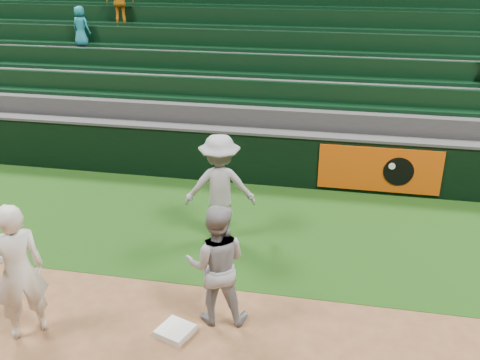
% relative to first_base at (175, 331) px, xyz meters
% --- Properties ---
extents(ground, '(70.00, 70.00, 0.00)m').
position_rel_first_base_xyz_m(ground, '(-0.05, 0.28, -0.05)').
color(ground, brown).
rests_on(ground, ground).
extents(foul_grass, '(36.00, 4.20, 0.01)m').
position_rel_first_base_xyz_m(foul_grass, '(-0.05, 3.28, -0.05)').
color(foul_grass, '#15380E').
rests_on(foul_grass, ground).
extents(first_base, '(0.57, 0.57, 0.10)m').
position_rel_first_base_xyz_m(first_base, '(0.00, 0.00, 0.00)').
color(first_base, white).
rests_on(first_base, ground).
extents(first_baseman, '(0.86, 0.85, 2.00)m').
position_rel_first_base_xyz_m(first_baseman, '(-2.05, -0.36, 0.95)').
color(first_baseman, silver).
rests_on(first_baseman, ground).
extents(baserunner, '(0.98, 0.82, 1.83)m').
position_rel_first_base_xyz_m(baserunner, '(0.50, 0.46, 0.87)').
color(baserunner, '#91939A').
rests_on(baserunner, ground).
extents(base_coach, '(1.42, 1.00, 2.00)m').
position_rel_first_base_xyz_m(base_coach, '(-0.00, 2.85, 0.96)').
color(base_coach, '#9DA0AA').
rests_on(base_coach, foul_grass).
extents(field_wall, '(36.00, 0.45, 1.25)m').
position_rel_first_base_xyz_m(field_wall, '(-0.02, 5.48, 0.58)').
color(field_wall, black).
rests_on(field_wall, ground).
extents(stadium_seating, '(36.00, 5.95, 5.52)m').
position_rel_first_base_xyz_m(stadium_seating, '(-0.05, 9.25, 1.65)').
color(stadium_seating, '#343436').
rests_on(stadium_seating, ground).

